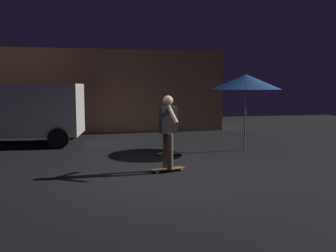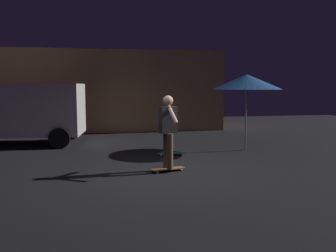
# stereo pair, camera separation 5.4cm
# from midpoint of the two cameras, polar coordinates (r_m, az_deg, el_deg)

# --- Properties ---
(ground_plane) EXTENTS (28.00, 28.00, 0.00)m
(ground_plane) POSITION_cam_midpoint_polar(r_m,az_deg,el_deg) (8.16, -0.52, -7.45)
(ground_plane) COLOR black
(low_building) EXTENTS (9.54, 4.01, 3.47)m
(low_building) POSITION_cam_midpoint_polar(r_m,az_deg,el_deg) (17.08, -8.72, 5.56)
(low_building) COLOR #AD7F56
(low_building) RESTS_ON ground_plane
(parked_van) EXTENTS (4.77, 2.62, 2.03)m
(parked_van) POSITION_cam_midpoint_polar(r_m,az_deg,el_deg) (13.06, -23.55, 2.37)
(parked_van) COLOR silver
(parked_van) RESTS_ON ground_plane
(patio_umbrella) EXTENTS (2.10, 2.10, 2.30)m
(patio_umbrella) POSITION_cam_midpoint_polar(r_m,az_deg,el_deg) (11.05, 12.54, 6.85)
(patio_umbrella) COLOR slate
(patio_umbrella) RESTS_ON ground_plane
(skateboard_ridden) EXTENTS (0.80, 0.37, 0.07)m
(skateboard_ridden) POSITION_cam_midpoint_polar(r_m,az_deg,el_deg) (8.27, 0.19, -6.86)
(skateboard_ridden) COLOR olive
(skateboard_ridden) RESTS_ON ground_plane
(skateboard_spare) EXTENTS (0.78, 0.23, 0.07)m
(skateboard_spare) POSITION_cam_midpoint_polar(r_m,az_deg,el_deg) (10.17, 0.68, -4.37)
(skateboard_spare) COLOR green
(skateboard_spare) RESTS_ON ground_plane
(skater) EXTENTS (0.42, 0.98, 1.67)m
(skater) POSITION_cam_midpoint_polar(r_m,az_deg,el_deg) (8.11, 0.19, -0.09)
(skater) COLOR brown
(skater) RESTS_ON skateboard_ridden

